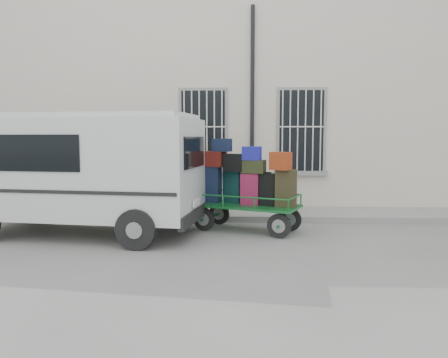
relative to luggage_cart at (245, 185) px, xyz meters
name	(u,v)px	position (x,y,z in m)	size (l,w,h in m)	color
ground	(210,235)	(-0.76, -0.48, -1.02)	(80.00, 80.00, 0.00)	slate
building	(222,109)	(-0.76, 5.02, 1.98)	(24.00, 5.15, 6.00)	beige
sidewalk	(216,213)	(-0.76, 1.72, -0.94)	(24.00, 1.70, 0.15)	gray
luggage_cart	(245,185)	(0.00, 0.00, 0.00)	(2.67, 1.83, 2.05)	black
van	(80,166)	(-3.51, -0.51, 0.45)	(5.30, 2.82, 2.55)	silver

